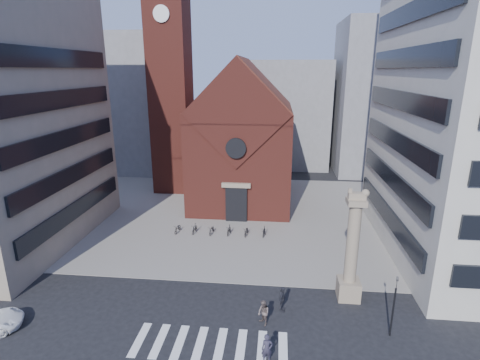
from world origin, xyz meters
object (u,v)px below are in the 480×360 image
object	(u,v)px
lion_column	(351,256)
pedestrian_0	(267,349)
scooter_0	(178,228)
traffic_light	(394,305)
pedestrian_2	(282,299)
pedestrian_1	(264,313)

from	to	relation	value
lion_column	pedestrian_0	xyz separation A→B (m)	(-5.88, -7.07, -2.54)
pedestrian_0	scooter_0	size ratio (longest dim) A/B	1.11
traffic_light	lion_column	bearing A→B (deg)	116.46
pedestrian_0	scooter_0	xyz separation A→B (m)	(-9.94, 17.28, -0.43)
pedestrian_2	pedestrian_0	bearing A→B (deg)	-177.49
traffic_light	scooter_0	distance (m)	22.85
pedestrian_1	pedestrian_2	size ratio (longest dim) A/B	0.94
traffic_light	pedestrian_0	distance (m)	8.56
traffic_light	pedestrian_1	xyz separation A→B (m)	(-8.21, 0.27, -1.39)
pedestrian_0	traffic_light	bearing A→B (deg)	13.41
lion_column	scooter_0	distance (m)	19.06
lion_column	pedestrian_0	world-z (taller)	lion_column
pedestrian_1	pedestrian_2	xyz separation A→B (m)	(1.24, 1.64, 0.06)
scooter_0	traffic_light	bearing A→B (deg)	-32.76
pedestrian_0	pedestrian_2	bearing A→B (deg)	71.83
lion_column	pedestrian_1	size ratio (longest dim) A/B	4.83
scooter_0	pedestrian_0	bearing A→B (deg)	-54.27
pedestrian_0	pedestrian_1	world-z (taller)	pedestrian_0
traffic_light	scooter_0	bearing A→B (deg)	141.43
lion_column	pedestrian_1	bearing A→B (deg)	-149.02
pedestrian_2	scooter_0	world-z (taller)	pedestrian_2
lion_column	scooter_0	size ratio (longest dim) A/B	5.27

